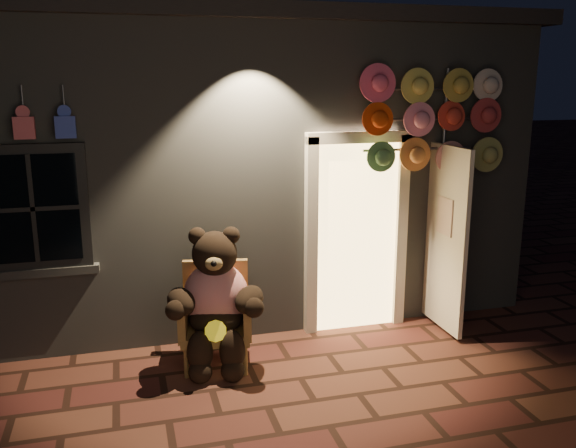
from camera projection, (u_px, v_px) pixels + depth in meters
name	position (u px, v px, depth m)	size (l,w,h in m)	color
ground	(268.00, 407.00, 5.20)	(60.00, 60.00, 0.00)	brown
shop_building	(201.00, 151.00, 8.53)	(7.30, 5.95, 3.51)	slate
wicker_armchair	(216.00, 314.00, 5.95)	(0.77, 0.71, 0.98)	olive
teddy_bear	(216.00, 300.00, 5.78)	(0.99, 0.85, 1.38)	red
hat_rack	(435.00, 122.00, 6.41)	(1.62, 0.22, 2.86)	#59595E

